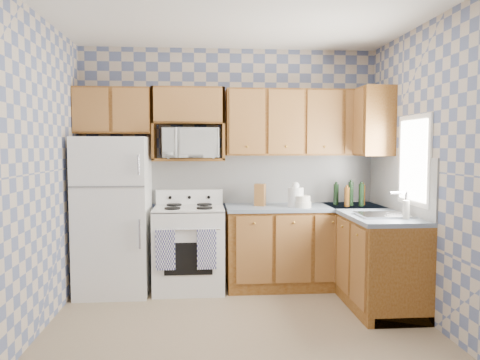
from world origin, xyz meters
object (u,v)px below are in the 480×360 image
object	(u,v)px
refrigerator	(114,215)
microwave	(189,143)
electric_kettle	(296,197)
stove_body	(189,249)

from	to	relation	value
refrigerator	microwave	bearing A→B (deg)	8.80
electric_kettle	stove_body	bearing A→B (deg)	175.54
stove_body	electric_kettle	distance (m)	1.31
stove_body	refrigerator	bearing A→B (deg)	-178.22
stove_body	microwave	xyz separation A→B (m)	(0.00, 0.10, 1.17)
refrigerator	stove_body	xyz separation A→B (m)	(0.80, 0.03, -0.39)
stove_body	electric_kettle	xyz separation A→B (m)	(1.17, -0.09, 0.58)
microwave	electric_kettle	size ratio (longest dim) A/B	2.83
electric_kettle	refrigerator	bearing A→B (deg)	178.08
refrigerator	stove_body	bearing A→B (deg)	1.78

